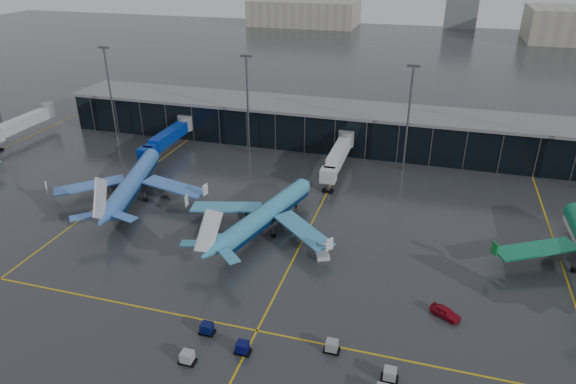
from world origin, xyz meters
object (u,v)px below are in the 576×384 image
(airliner_klm_near, at_px, (267,203))
(airliner_arkefly, at_px, (132,172))
(baggage_carts, at_px, (287,357))
(service_van_red, at_px, (445,312))
(mobile_airstair, at_px, (322,253))

(airliner_klm_near, bearing_deg, airliner_arkefly, -174.63)
(baggage_carts, distance_m, service_van_red, 25.14)
(airliner_arkefly, xyz_separation_m, service_van_red, (65.51, -22.31, -5.25))
(airliner_klm_near, distance_m, baggage_carts, 35.37)
(airliner_klm_near, xyz_separation_m, service_van_red, (33.43, -16.96, -4.98))
(airliner_arkefly, distance_m, airliner_klm_near, 32.52)
(airliner_arkefly, relative_size, service_van_red, 8.45)
(mobile_airstair, distance_m, service_van_red, 23.73)
(service_van_red, bearing_deg, baggage_carts, 158.54)
(baggage_carts, distance_m, mobile_airstair, 26.17)
(baggage_carts, bearing_deg, service_van_red, 37.61)
(airliner_arkefly, distance_m, mobile_airstair, 46.15)
(airliner_klm_near, relative_size, baggage_carts, 1.33)
(airliner_klm_near, xyz_separation_m, baggage_carts, (13.52, -32.30, -5.01))
(airliner_arkefly, xyz_separation_m, baggage_carts, (45.59, -37.66, -5.28))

